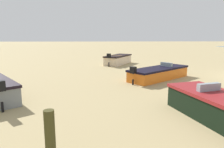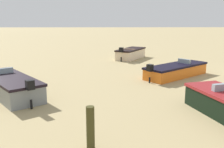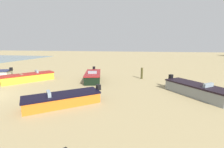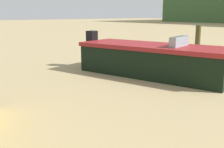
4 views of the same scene
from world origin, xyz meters
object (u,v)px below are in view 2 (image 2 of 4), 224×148
boat_cream_1 (131,54)px  boat_orange_2 (176,70)px  mooring_post_mid_beach (90,128)px  boat_grey_0 (10,85)px

boat_cream_1 → boat_orange_2: boat_cream_1 is taller
boat_orange_2 → mooring_post_mid_beach: size_ratio=3.65×
boat_grey_0 → mooring_post_mid_beach: size_ratio=3.87×
boat_grey_0 → boat_cream_1: (11.41, -7.02, -0.01)m
boat_grey_0 → boat_orange_2: (3.87, -9.29, -0.07)m
boat_cream_1 → mooring_post_mid_beach: size_ratio=3.07×
boat_grey_0 → boat_orange_2: boat_grey_0 is taller
boat_cream_1 → boat_orange_2: 7.88m
boat_grey_0 → mooring_post_mid_beach: (-5.56, -4.32, 0.17)m
boat_cream_1 → boat_orange_2: size_ratio=0.84×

